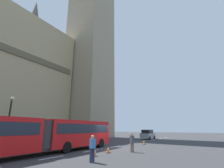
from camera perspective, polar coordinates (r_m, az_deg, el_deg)
name	(u,v)px	position (r m, az deg, el deg)	size (l,w,h in m)	color
ground_plane	(108,148)	(19.74, -1.32, -21.41)	(160.00, 160.00, 0.00)	#333335
lane_centre_marking	(132,144)	(25.11, 7.01, -19.98)	(39.00, 0.16, 0.01)	silver
articulated_bus	(39,133)	(15.56, -24.20, -15.35)	(17.60, 2.54, 2.90)	red
sedan_lead	(148,134)	(36.04, 12.42, -16.83)	(4.40, 1.86, 1.85)	gray
traffic_cone_west	(95,153)	(14.00, -6.09, -22.71)	(0.36, 0.36, 0.58)	black
traffic_cone_middle	(108,150)	(15.75, -1.33, -21.95)	(0.36, 0.36, 0.58)	black
traffic_cone_east	(144,142)	(24.17, 11.12, -19.34)	(0.36, 0.36, 0.58)	black
street_lamp	(9,119)	(19.29, -32.38, -10.16)	(0.44, 0.44, 5.27)	black
pedestrian_near_cones	(92,147)	(11.59, -6.88, -21.13)	(0.35, 0.45, 1.69)	#262D4C
pedestrian_by_kerb	(132,142)	(16.27, 6.99, -19.40)	(0.41, 0.47, 1.69)	#726651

